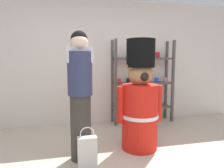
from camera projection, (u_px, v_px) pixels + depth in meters
name	position (u px, v px, depth m)	size (l,w,h in m)	color
back_wall	(98.00, 62.00, 4.30)	(6.40, 0.12, 2.60)	silver
merchandise_shelf	(143.00, 82.00, 4.34)	(1.32, 0.35, 1.75)	#4C4742
teddy_bear_guard	(140.00, 101.00, 3.00)	(0.71, 0.55, 1.63)	red
person_shopper	(80.00, 92.00, 2.64)	(0.34, 0.32, 1.70)	#38332D
shopping_bag	(87.00, 151.00, 2.50)	(0.24, 0.11, 0.51)	silver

